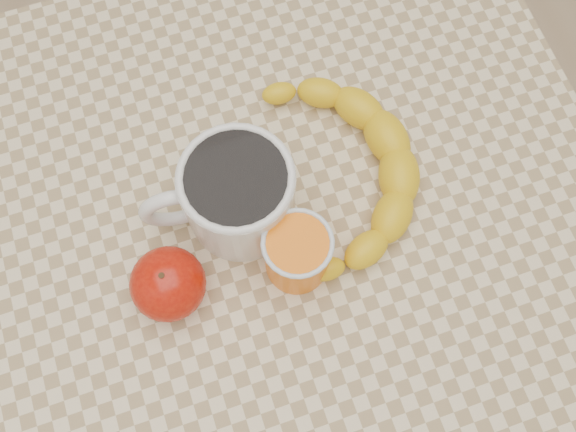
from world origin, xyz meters
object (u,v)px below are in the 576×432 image
object	(u,v)px
orange_juice_glass	(297,253)
apple	(168,284)
table	(288,242)
banana	(342,172)
coffee_mug	(235,194)

from	to	relation	value
orange_juice_glass	apple	size ratio (longest dim) A/B	0.84
orange_juice_glass	apple	xyz separation A→B (m)	(-0.14, 0.02, -0.01)
table	banana	xyz separation A→B (m)	(0.08, 0.03, 0.11)
coffee_mug	orange_juice_glass	distance (m)	0.09
table	banana	bearing A→B (deg)	20.87
coffee_mug	banana	distance (m)	0.13
coffee_mug	banana	xyz separation A→B (m)	(0.13, -0.00, -0.03)
table	orange_juice_glass	distance (m)	0.14
table	banana	size ratio (longest dim) A/B	2.28
orange_juice_glass	banana	xyz separation A→B (m)	(0.08, 0.08, -0.02)
banana	table	bearing A→B (deg)	-143.81
coffee_mug	table	bearing A→B (deg)	-31.43
table	coffee_mug	bearing A→B (deg)	148.57
orange_juice_glass	apple	distance (m)	0.14
coffee_mug	apple	distance (m)	0.12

